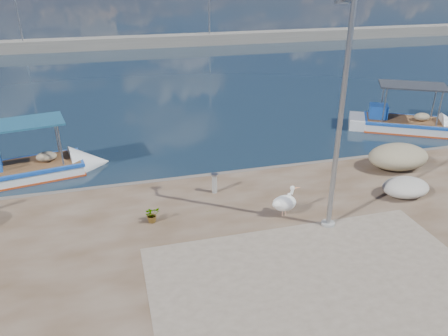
% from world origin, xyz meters
% --- Properties ---
extents(ground, '(1400.00, 1400.00, 0.00)m').
position_xyz_m(ground, '(0.00, 0.00, 0.00)').
color(ground, '#162635').
rests_on(ground, ground).
extents(quay_patch, '(9.00, 7.00, 0.01)m').
position_xyz_m(quay_patch, '(1.00, -3.00, 0.50)').
color(quay_patch, gray).
rests_on(quay_patch, quay).
extents(breakwater, '(120.00, 2.20, 7.50)m').
position_xyz_m(breakwater, '(-0.00, 40.00, 0.60)').
color(breakwater, gray).
rests_on(breakwater, ground).
extents(boat_left, '(6.19, 3.01, 2.86)m').
position_xyz_m(boat_left, '(-7.57, 7.85, 0.22)').
color(boat_left, white).
rests_on(boat_left, ground).
extents(boat_right, '(6.35, 4.75, 2.96)m').
position_xyz_m(boat_right, '(11.67, 8.80, 0.23)').
color(boat_right, white).
rests_on(boat_right, ground).
extents(pelican, '(1.11, 0.69, 1.06)m').
position_xyz_m(pelican, '(1.44, 1.22, 1.00)').
color(pelican, tan).
rests_on(pelican, quay).
extents(lamp_post, '(0.44, 0.96, 7.00)m').
position_xyz_m(lamp_post, '(2.59, 0.29, 3.80)').
color(lamp_post, gray).
rests_on(lamp_post, quay).
extents(bollard_near, '(0.25, 0.25, 0.77)m').
position_xyz_m(bollard_near, '(-0.46, 3.46, 0.92)').
color(bollard_near, gray).
rests_on(bollard_near, quay).
extents(potted_plant, '(0.62, 0.58, 0.55)m').
position_xyz_m(potted_plant, '(-2.96, 1.98, 0.77)').
color(potted_plant, '#33722D').
rests_on(potted_plant, quay).
extents(net_pile_d, '(1.78, 1.33, 0.67)m').
position_xyz_m(net_pile_d, '(6.29, 1.39, 0.83)').
color(net_pile_d, '#B5B2A8').
rests_on(net_pile_d, quay).
extents(net_pile_c, '(2.58, 1.85, 1.02)m').
position_xyz_m(net_pile_c, '(7.49, 3.61, 1.01)').
color(net_pile_c, tan).
rests_on(net_pile_c, quay).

